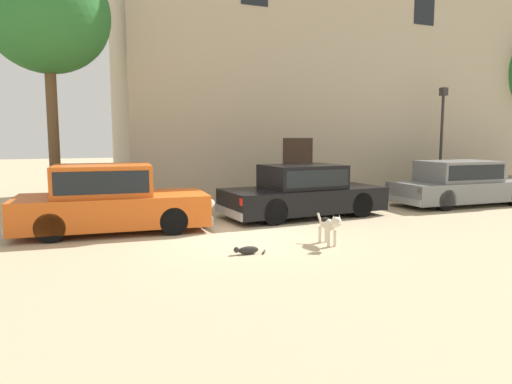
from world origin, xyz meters
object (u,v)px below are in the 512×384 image
stray_dog_spotted (329,224)px  acacia_tree_left (47,16)px  parked_sedan_third (461,183)px  street_lamp (442,127)px  parked_sedan_second (303,191)px  parked_sedan_nearest (110,198)px  stray_cat (247,250)px

stray_dog_spotted → acacia_tree_left: bearing=-132.3°
parked_sedan_third → street_lamp: bearing=64.7°
parked_sedan_second → stray_dog_spotted: (-1.09, -3.17, -0.27)m
parked_sedan_third → acacia_tree_left: size_ratio=0.72×
parked_sedan_second → parked_sedan_third: size_ratio=0.95×
parked_sedan_nearest → street_lamp: street_lamp is taller
stray_dog_spotted → stray_cat: size_ratio=1.56×
parked_sedan_nearest → stray_cat: bearing=-50.4°
parked_sedan_nearest → parked_sedan_second: size_ratio=0.96×
parked_sedan_nearest → street_lamp: (11.60, 2.13, 1.71)m
street_lamp → acacia_tree_left: (-12.76, 0.26, 2.70)m
parked_sedan_nearest → parked_sedan_second: (5.00, 0.17, -0.07)m
stray_cat → street_lamp: 11.04m
acacia_tree_left → stray_dog_spotted: bearing=-46.8°
parked_sedan_second → parked_sedan_third: 5.60m
stray_dog_spotted → street_lamp: 9.47m
parked_sedan_second → stray_cat: size_ratio=7.14×
parked_sedan_nearest → parked_sedan_third: parked_sedan_nearest is taller
street_lamp → stray_cat: bearing=-151.2°
stray_dog_spotted → parked_sedan_third: bearing=119.8°
parked_sedan_second → acacia_tree_left: size_ratio=0.69×
stray_dog_spotted → acacia_tree_left: acacia_tree_left is taller
acacia_tree_left → parked_sedan_third: bearing=-10.7°
street_lamp → acacia_tree_left: bearing=178.8°
parked_sedan_nearest → parked_sedan_third: (10.60, 0.16, -0.06)m
parked_sedan_third → stray_dog_spotted: parked_sedan_third is taller
parked_sedan_second → stray_dog_spotted: bearing=-112.5°
parked_sedan_second → parked_sedan_nearest: bearing=178.3°
parked_sedan_second → stray_cat: parked_sedan_second is taller
parked_sedan_nearest → street_lamp: bearing=14.9°
stray_cat → acacia_tree_left: 8.17m
parked_sedan_nearest → parked_sedan_second: 5.00m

